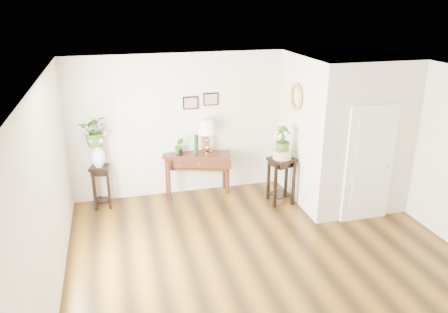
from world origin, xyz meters
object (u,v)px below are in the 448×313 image
object	(u,v)px
console_table	(197,174)
plant_stand_a	(101,187)
table_lamp	(207,135)
plant_stand_b	(281,180)

from	to	relation	value
console_table	plant_stand_a	world-z (taller)	console_table
table_lamp	plant_stand_b	bearing A→B (deg)	-31.54
console_table	table_lamp	size ratio (longest dim) A/B	1.92
plant_stand_a	plant_stand_b	distance (m)	3.41
console_table	plant_stand_b	size ratio (longest dim) A/B	1.44
console_table	plant_stand_a	distance (m)	1.87
console_table	plant_stand_a	size ratio (longest dim) A/B	1.58
console_table	plant_stand_b	distance (m)	1.67
console_table	plant_stand_b	world-z (taller)	plant_stand_b
plant_stand_a	console_table	bearing A→B (deg)	3.84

